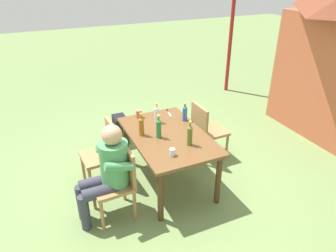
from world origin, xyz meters
TOP-DOWN VIEW (x-y plane):
  - ground_plane at (0.00, 0.00)m, footprint 24.00×24.00m
  - dining_table at (0.00, 0.00)m, footprint 1.44×0.92m
  - chair_near_right at (0.32, -0.76)m, footprint 0.45×0.45m
  - chair_near_left at (-0.33, -0.76)m, footprint 0.47×0.47m
  - chair_far_left at (-0.32, 0.76)m, footprint 0.45×0.45m
  - person_in_white_shirt at (0.32, -0.87)m, footprint 0.47×0.61m
  - bottle_amber at (-0.12, -0.31)m, footprint 0.06×0.06m
  - bottle_olive at (0.33, 0.13)m, footprint 0.06×0.06m
  - bottle_clear at (-0.38, -0.00)m, footprint 0.06×0.06m
  - bottle_green at (0.02, -0.13)m, footprint 0.06×0.06m
  - bottle_blue at (-0.27, 0.37)m, footprint 0.06×0.06m
  - cup_glass at (0.46, -0.16)m, footprint 0.06×0.06m
  - cup_terracotta at (-0.61, -0.17)m, footprint 0.08×0.08m
  - table_knife at (-0.59, 0.27)m, footprint 0.24×0.06m
  - backpack_by_near_side at (-1.27, -0.30)m, footprint 0.29×0.25m
  - lamp_post at (-2.60, 2.66)m, footprint 0.56×0.20m

SIDE VIEW (x-z plane):
  - ground_plane at x=0.00m, z-range 0.00..0.00m
  - backpack_by_near_side at x=-1.27m, z-range -0.01..0.46m
  - chair_near_right at x=0.32m, z-range 0.05..0.92m
  - chair_near_left at x=-0.33m, z-range 0.05..0.92m
  - chair_far_left at x=-0.32m, z-range 0.05..0.92m
  - dining_table at x=0.00m, z-range 0.27..1.00m
  - person_in_white_shirt at x=0.32m, z-range 0.07..1.25m
  - table_knife at x=-0.59m, z-range 0.73..0.74m
  - cup_glass at x=0.46m, z-range 0.73..0.82m
  - cup_terracotta at x=-0.61m, z-range 0.73..0.84m
  - bottle_blue at x=-0.27m, z-range 0.71..0.97m
  - bottle_clear at x=-0.38m, z-range 0.71..0.99m
  - bottle_amber at x=-0.12m, z-range 0.71..1.01m
  - bottle_green at x=0.02m, z-range 0.71..1.02m
  - bottle_olive at x=0.33m, z-range 0.71..1.02m
  - lamp_post at x=-2.60m, z-range 0.57..3.20m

